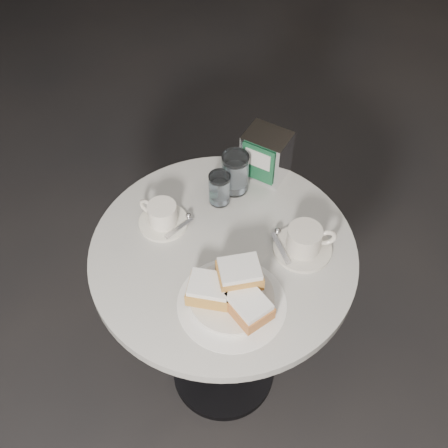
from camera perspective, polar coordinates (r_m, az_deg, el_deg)
The scene contains 9 objects.
ground at distance 2.11m, azimuth -0.06°, elevation -14.80°, with size 7.00×7.00×0.00m, color black.
cafe_table at distance 1.62m, azimuth -0.08°, elevation -6.85°, with size 0.70×0.70×0.74m.
sugar_spill at distance 1.37m, azimuth 0.80°, elevation -8.07°, with size 0.27×0.27×0.00m, color white.
beignet_plate at distance 1.34m, azimuth 0.84°, elevation -6.94°, with size 0.27×0.27×0.10m.
coffee_cup_left at distance 1.50m, azimuth -6.28°, elevation 0.84°, with size 0.18×0.18×0.07m.
coffee_cup_right at distance 1.45m, azimuth 8.16°, elevation -1.77°, with size 0.18×0.18×0.08m.
water_glass_left at distance 1.53m, azimuth -0.46°, elevation 3.60°, with size 0.06×0.06×0.10m.
water_glass_right at distance 1.56m, azimuth 1.14°, elevation 5.18°, with size 0.08×0.08×0.12m.
napkin_dispenser at distance 1.60m, azimuth 4.29°, elevation 7.07°, with size 0.15×0.14×0.14m.
Camera 1 is at (0.10, -0.86, 1.92)m, focal length 45.00 mm.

